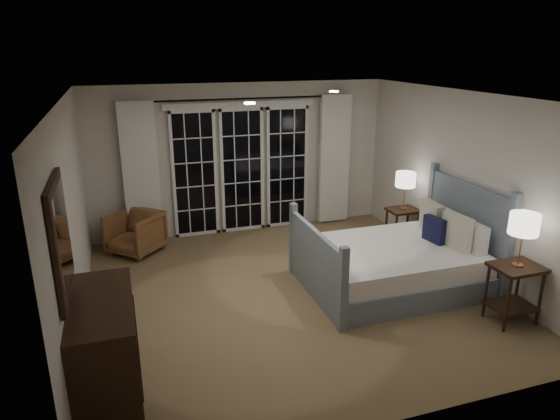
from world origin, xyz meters
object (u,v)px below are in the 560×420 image
object	(u,v)px
nightstand_left	(514,285)
nightstand_right	(402,222)
bed	(397,262)
lamp_left	(524,225)
armchair	(135,233)
dresser	(106,347)
lamp_right	(406,180)

from	to	relation	value
nightstand_left	nightstand_right	bearing A→B (deg)	89.30
nightstand_left	nightstand_right	world-z (taller)	nightstand_left
bed	nightstand_left	size ratio (longest dim) A/B	3.23
nightstand_right	lamp_left	world-z (taller)	lamp_left
nightstand_left	bed	bearing A→B (deg)	122.66
armchair	dresser	size ratio (longest dim) A/B	0.54
bed	lamp_left	size ratio (longest dim) A/B	3.65
lamp_left	armchair	world-z (taller)	lamp_left
nightstand_right	dresser	distance (m)	5.02
armchair	dresser	world-z (taller)	dresser
bed	dresser	bearing A→B (deg)	-163.44
nightstand_left	lamp_left	size ratio (longest dim) A/B	1.13
lamp_left	armchair	size ratio (longest dim) A/B	0.87
lamp_left	armchair	distance (m)	5.38
bed	armchair	bearing A→B (deg)	145.55
armchair	dresser	bearing A→B (deg)	-52.96
nightstand_left	lamp_right	world-z (taller)	lamp_right
bed	nightstand_left	bearing A→B (deg)	-57.34
lamp_left	dresser	size ratio (longest dim) A/B	0.47
bed	nightstand_left	distance (m)	1.47
lamp_left	armchair	xyz separation A→B (m)	(-4.03, 3.45, -0.87)
nightstand_right	lamp_right	xyz separation A→B (m)	(0.00, 0.00, 0.68)
lamp_right	nightstand_left	bearing A→B (deg)	-90.70
nightstand_left	lamp_right	bearing A→B (deg)	89.30
nightstand_left	armchair	xyz separation A→B (m)	(-4.03, 3.45, -0.14)
lamp_left	lamp_right	distance (m)	2.45
dresser	nightstand_left	bearing A→B (deg)	-1.88
lamp_right	nightstand_right	bearing A→B (deg)	-153.43
nightstand_right	armchair	distance (m)	4.18
bed	armchair	world-z (taller)	bed
nightstand_right	lamp_left	distance (m)	2.57
armchair	bed	bearing A→B (deg)	9.57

